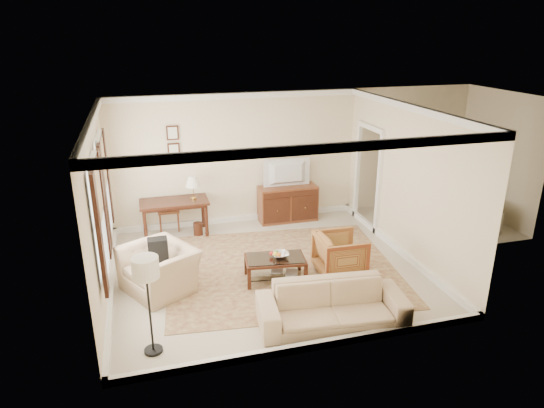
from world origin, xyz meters
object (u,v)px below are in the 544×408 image
striped_armchair (340,253)px  sofa (332,299)px  tv (288,165)px  club_armchair (159,262)px  coffee_table (275,263)px  writing_desk (174,206)px  sideboard (288,203)px

striped_armchair → sofa: (-0.75, -1.45, 0.01)m
tv → club_armchair: (-3.01, -2.41, -0.81)m
coffee_table → sofa: sofa is taller
tv → striped_armchair: 2.86m
tv → coffee_table: (-1.05, -2.63, -0.99)m
tv → club_armchair: size_ratio=0.88×
sofa → striped_armchair: bearing=68.8°
coffee_table → club_armchair: size_ratio=0.95×
tv → club_armchair: 3.94m
club_armchair → sofa: size_ratio=0.53×
club_armchair → sofa: (2.39, -1.74, -0.08)m
writing_desk → club_armchair: size_ratio=1.22×
coffee_table → striped_armchair: (1.18, -0.08, 0.08)m
striped_armchair → club_armchair: 3.15m
sofa → coffee_table: bearing=111.9°
tv → striped_armchair: (0.13, -2.71, -0.91)m
coffee_table → striped_armchair: 1.19m
sideboard → sofa: bearing=-98.4°
writing_desk → coffee_table: 2.92m
writing_desk → sideboard: size_ratio=1.07×
sideboard → tv: tv is taller
sideboard → club_armchair: 3.87m
sideboard → club_armchair: club_armchair is taller
striped_armchair → sofa: bearing=154.2°
sofa → club_armchair: bearing=149.9°
writing_desk → club_armchair: club_armchair is taller
coffee_table → club_armchair: bearing=173.7°
coffee_table → club_armchair: (-1.95, 0.22, 0.17)m
tv → writing_desk: bearing=3.4°
striped_armchair → club_armchair: size_ratio=0.71×
sideboard → club_armchair: (-3.01, -2.43, 0.10)m
tv → club_armchair: bearing=38.8°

